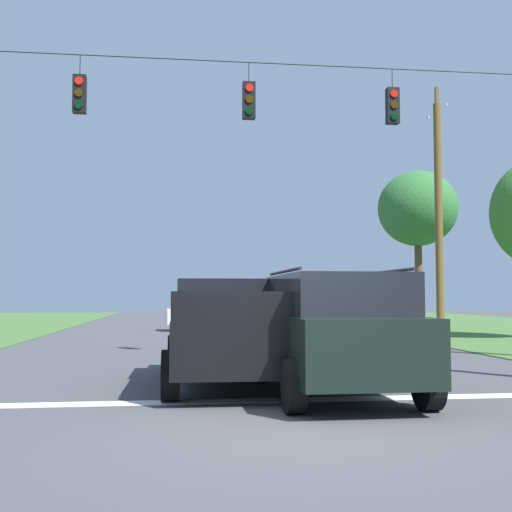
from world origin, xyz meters
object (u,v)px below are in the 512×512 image
at_px(utility_pole_mid_right, 439,216).
at_px(tree_roadside_right, 418,209).
at_px(pickup_truck, 227,331).
at_px(suv_black, 333,330).
at_px(overhead_signal_span, 238,185).
at_px(distant_car_crossing_white, 213,314).

distance_m(utility_pole_mid_right, tree_roadside_right, 7.16).
height_order(utility_pole_mid_right, tree_roadside_right, utility_pole_mid_right).
xyz_separation_m(pickup_truck, tree_roadside_right, (10.52, 17.30, 4.81)).
xyz_separation_m(pickup_truck, suv_black, (1.65, -1.58, 0.09)).
height_order(overhead_signal_span, tree_roadside_right, overhead_signal_span).
bearing_deg(utility_pole_mid_right, distant_car_crossing_white, 135.66).
relative_size(suv_black, utility_pole_mid_right, 0.51).
xyz_separation_m(overhead_signal_span, distant_car_crossing_white, (0.16, 14.20, -3.64)).
height_order(overhead_signal_span, pickup_truck, overhead_signal_span).
relative_size(distant_car_crossing_white, tree_roadside_right, 0.58).
xyz_separation_m(utility_pole_mid_right, tree_roadside_right, (1.85, 6.81, 1.21)).
distance_m(overhead_signal_span, tree_roadside_right, 16.64).
bearing_deg(pickup_truck, tree_roadside_right, 58.70).
distance_m(suv_black, distant_car_crossing_white, 19.82).
bearing_deg(utility_pole_mid_right, tree_roadside_right, 74.79).
bearing_deg(distant_car_crossing_white, overhead_signal_span, -90.66).
relative_size(suv_black, tree_roadside_right, 0.63).
relative_size(suv_black, distant_car_crossing_white, 1.10).
distance_m(distant_car_crossing_white, tree_roadside_right, 11.00).
distance_m(suv_black, tree_roadside_right, 21.39).
bearing_deg(distant_car_crossing_white, pickup_truck, -92.37).
xyz_separation_m(suv_black, distant_car_crossing_white, (-0.89, 19.80, -0.27)).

